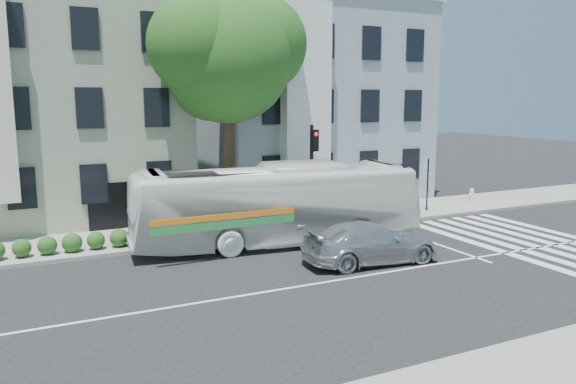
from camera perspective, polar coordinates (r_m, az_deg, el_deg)
ground at (r=18.12m, az=3.53°, el=-9.19°), size 120.00×120.00×0.00m
sidewalk_far at (r=25.10m, az=-5.49°, el=-3.73°), size 80.00×4.00×0.15m
building_left at (r=29.96m, az=-23.34°, el=8.16°), size 12.00×10.00×11.00m
building_right at (r=33.69m, az=1.45°, el=8.99°), size 12.00×10.00×11.00m
street_tree at (r=25.23m, az=-6.25°, el=14.07°), size 7.30×5.90×11.10m
bus at (r=22.39m, az=-1.09°, el=-1.26°), size 3.97×11.85×3.24m
sedan at (r=20.25m, az=8.43°, el=-5.11°), size 2.39×5.14×1.45m
hedge at (r=22.50m, az=-18.93°, el=-4.65°), size 8.47×2.72×0.70m
traffic_signal at (r=24.60m, az=2.53°, el=2.99°), size 0.48×0.55×4.67m
fire_hydrant at (r=32.35m, az=18.15°, el=-0.30°), size 0.44×0.26×0.79m
far_sign_pole at (r=29.22m, az=13.96°, el=1.40°), size 0.47×0.21×2.66m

